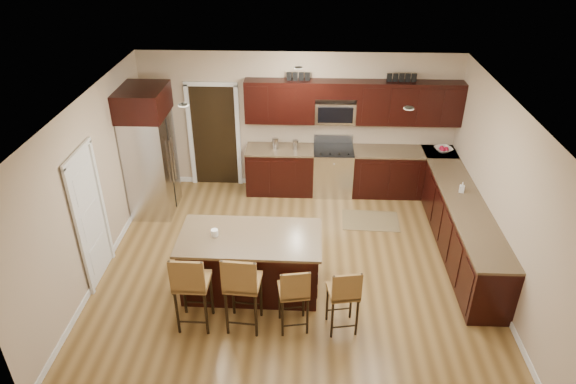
{
  "coord_description": "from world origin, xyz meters",
  "views": [
    {
      "loc": [
        0.17,
        -6.47,
        5.08
      ],
      "look_at": [
        -0.11,
        0.4,
        1.14
      ],
      "focal_mm": 32.0,
      "sensor_mm": 36.0,
      "label": 1
    }
  ],
  "objects_px": {
    "refrigerator": "(150,151)",
    "stool_extra": "(344,293)",
    "stool_left": "(191,284)",
    "range": "(333,170)",
    "island": "(251,264)",
    "stool_right": "(294,292)",
    "stool_mid": "(242,284)"
  },
  "relations": [
    {
      "from": "stool_left",
      "to": "stool_right",
      "type": "xyz_separation_m",
      "value": [
        1.34,
        0.01,
        -0.1
      ]
    },
    {
      "from": "island",
      "to": "stool_mid",
      "type": "distance_m",
      "value": 0.91
    },
    {
      "from": "stool_left",
      "to": "refrigerator",
      "type": "distance_m",
      "value": 3.33
    },
    {
      "from": "range",
      "to": "stool_left",
      "type": "height_order",
      "value": "stool_left"
    },
    {
      "from": "range",
      "to": "island",
      "type": "relative_size",
      "value": 0.54
    },
    {
      "from": "island",
      "to": "refrigerator",
      "type": "xyz_separation_m",
      "value": [
        -2.0,
        2.17,
        0.77
      ]
    },
    {
      "from": "island",
      "to": "stool_left",
      "type": "height_order",
      "value": "stool_left"
    },
    {
      "from": "range",
      "to": "refrigerator",
      "type": "height_order",
      "value": "refrigerator"
    },
    {
      "from": "range",
      "to": "stool_extra",
      "type": "xyz_separation_m",
      "value": [
        0.01,
        -3.8,
        0.17
      ]
    },
    {
      "from": "refrigerator",
      "to": "range",
      "type": "bearing_deg",
      "value": 13.43
    },
    {
      "from": "stool_mid",
      "to": "stool_extra",
      "type": "bearing_deg",
      "value": 5.2
    },
    {
      "from": "range",
      "to": "stool_extra",
      "type": "relative_size",
      "value": 1.07
    },
    {
      "from": "stool_extra",
      "to": "stool_right",
      "type": "bearing_deg",
      "value": 170.18
    },
    {
      "from": "stool_extra",
      "to": "stool_mid",
      "type": "bearing_deg",
      "value": 170.68
    },
    {
      "from": "stool_extra",
      "to": "stool_left",
      "type": "bearing_deg",
      "value": 170.49
    },
    {
      "from": "range",
      "to": "refrigerator",
      "type": "relative_size",
      "value": 0.47
    },
    {
      "from": "refrigerator",
      "to": "stool_extra",
      "type": "distance_m",
      "value": 4.51
    },
    {
      "from": "island",
      "to": "stool_mid",
      "type": "relative_size",
      "value": 1.68
    },
    {
      "from": "stool_left",
      "to": "range",
      "type": "bearing_deg",
      "value": 63.51
    },
    {
      "from": "stool_right",
      "to": "refrigerator",
      "type": "height_order",
      "value": "refrigerator"
    },
    {
      "from": "refrigerator",
      "to": "stool_right",
      "type": "bearing_deg",
      "value": -48.57
    },
    {
      "from": "stool_left",
      "to": "stool_extra",
      "type": "relative_size",
      "value": 1.16
    },
    {
      "from": "refrigerator",
      "to": "stool_extra",
      "type": "height_order",
      "value": "refrigerator"
    },
    {
      "from": "range",
      "to": "stool_left",
      "type": "xyz_separation_m",
      "value": [
        -1.98,
        -3.81,
        0.28
      ]
    },
    {
      "from": "stool_extra",
      "to": "range",
      "type": "bearing_deg",
      "value": 80.3
    },
    {
      "from": "island",
      "to": "stool_mid",
      "type": "height_order",
      "value": "stool_mid"
    },
    {
      "from": "stool_mid",
      "to": "stool_extra",
      "type": "distance_m",
      "value": 1.33
    },
    {
      "from": "stool_left",
      "to": "stool_mid",
      "type": "distance_m",
      "value": 0.66
    },
    {
      "from": "island",
      "to": "refrigerator",
      "type": "bearing_deg",
      "value": 133.42
    },
    {
      "from": "stool_mid",
      "to": "range",
      "type": "bearing_deg",
      "value": 75.62
    },
    {
      "from": "island",
      "to": "refrigerator",
      "type": "relative_size",
      "value": 0.87
    },
    {
      "from": "stool_left",
      "to": "stool_extra",
      "type": "xyz_separation_m",
      "value": [
        1.99,
        0.01,
        -0.1
      ]
    }
  ]
}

